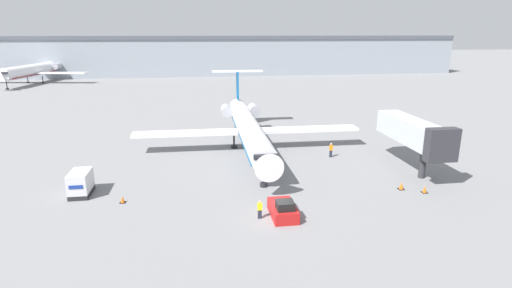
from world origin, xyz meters
TOP-DOWN VIEW (x-y plane):
  - ground_plane at (0.00, 0.00)m, footprint 600.00×600.00m
  - terminal_building at (0.00, 120.00)m, footprint 180.00×16.80m
  - airplane_main at (0.18, 20.83)m, footprint 30.26×32.48m
  - pushback_tug at (0.51, 0.24)m, footprint 2.06×3.88m
  - luggage_cart at (-17.87, 7.78)m, footprint 1.80×3.18m
  - worker_near_tug at (-1.51, 0.15)m, footprint 0.40×0.24m
  - worker_by_wing at (10.09, 15.84)m, footprint 0.40×0.26m
  - traffic_cone_left at (-13.62, 5.22)m, footprint 0.53×0.53m
  - traffic_cone_right at (13.62, 4.44)m, footprint 0.60×0.60m
  - traffic_cone_mid at (15.47, 3.28)m, footprint 0.56×0.56m
  - airplane_parked_far_left at (-55.68, 101.09)m, footprint 32.75×33.50m
  - jet_bridge at (17.44, 9.67)m, footprint 3.20×12.42m

SIDE VIEW (x-z plane):
  - ground_plane at x=0.00m, z-range 0.00..0.00m
  - traffic_cone_left at x=-13.62m, z-range -0.02..0.63m
  - traffic_cone_mid at x=15.47m, z-range -0.02..0.69m
  - traffic_cone_right at x=13.62m, z-range -0.02..0.77m
  - pushback_tug at x=0.51m, z-range -0.23..1.50m
  - worker_near_tug at x=-1.51m, z-range 0.03..1.65m
  - worker_by_wing at x=10.09m, z-range 0.05..1.91m
  - luggage_cart at x=-17.87m, z-range 0.00..2.36m
  - airplane_main at x=0.18m, z-range -1.48..7.71m
  - airplane_parked_far_left at x=-55.68m, z-range -1.45..9.46m
  - jet_bridge at x=17.44m, z-range 1.35..7.54m
  - terminal_building at x=0.00m, z-range 0.03..13.99m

